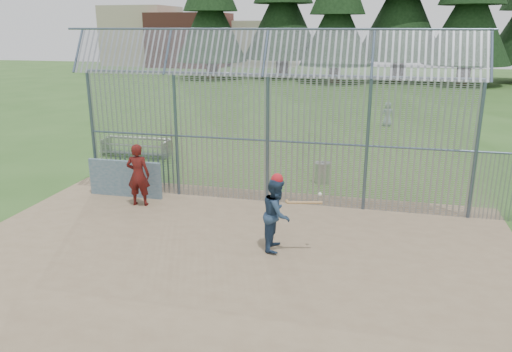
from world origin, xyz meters
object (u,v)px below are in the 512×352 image
(batter, at_px, (277,214))
(trash_can, at_px, (322,172))
(onlooker, at_px, (138,175))
(bleacher, at_px, (136,146))
(dugout_wall, at_px, (125,179))

(batter, distance_m, trash_can, 5.84)
(onlooker, distance_m, trash_can, 6.46)
(onlooker, distance_m, bleacher, 6.42)
(batter, bearing_deg, dugout_wall, 61.53)
(dugout_wall, bearing_deg, trash_can, 26.51)
(bleacher, bearing_deg, batter, -45.10)
(batter, distance_m, bleacher, 10.97)
(trash_can, xyz_separation_m, bleacher, (-8.24, 1.97, 0.03))
(dugout_wall, xyz_separation_m, batter, (5.58, -2.76, 0.32))
(batter, bearing_deg, onlooker, 64.00)
(trash_can, distance_m, bleacher, 8.47)
(onlooker, height_order, trash_can, onlooker)
(onlooker, bearing_deg, dugout_wall, -46.33)
(dugout_wall, distance_m, bleacher, 5.45)
(dugout_wall, distance_m, batter, 6.23)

